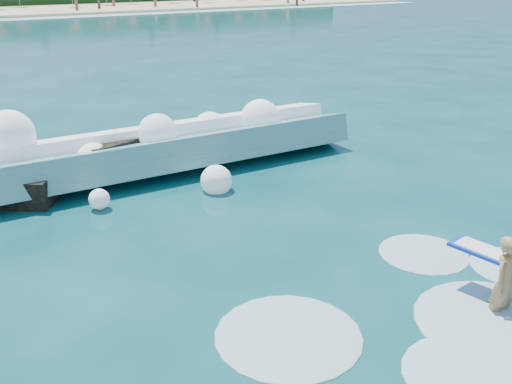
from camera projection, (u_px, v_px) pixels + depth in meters
ground at (243, 294)px, 11.36m from camera, size 200.00×200.00×0.00m
breaking_wave at (60, 167)px, 16.74m from camera, size 19.11×2.93×1.65m
rock_cluster at (5, 182)px, 16.04m from camera, size 7.93×3.19×1.27m
surfer_with_board at (508, 278)px, 10.59m from camera, size 1.14×3.01×1.86m
wave_spray at (42, 156)px, 16.26m from camera, size 15.41×4.66×2.42m
surf_foam at (445, 317)px, 10.62m from camera, size 9.03×5.56×0.15m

